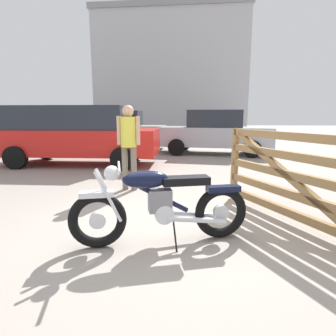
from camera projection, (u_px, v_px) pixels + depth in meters
ground_plane at (154, 230)px, 3.62m from camera, size 80.00×80.00×0.00m
vintage_motorcycle at (160, 205)px, 3.19m from camera, size 2.05×0.72×0.94m
timber_gate at (306, 176)px, 3.54m from camera, size 1.25×2.33×1.60m
bystander at (129, 139)px, 5.41m from camera, size 0.46×0.30×1.66m
pale_sedan_back at (215, 132)px, 10.76m from camera, size 4.43×2.44×1.67m
dark_sedan_left at (75, 133)px, 8.36m from camera, size 4.72×2.00×1.74m
red_hatchback_near at (38, 128)px, 14.70m from camera, size 4.37×2.28×1.67m
silver_sedan_mid at (118, 130)px, 12.33m from camera, size 4.20×1.93×1.67m
blue_hatchback_right at (82, 124)px, 18.85m from camera, size 4.15×2.39×1.78m
industrial_building at (173, 75)px, 30.38m from camera, size 15.22×11.26×20.78m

